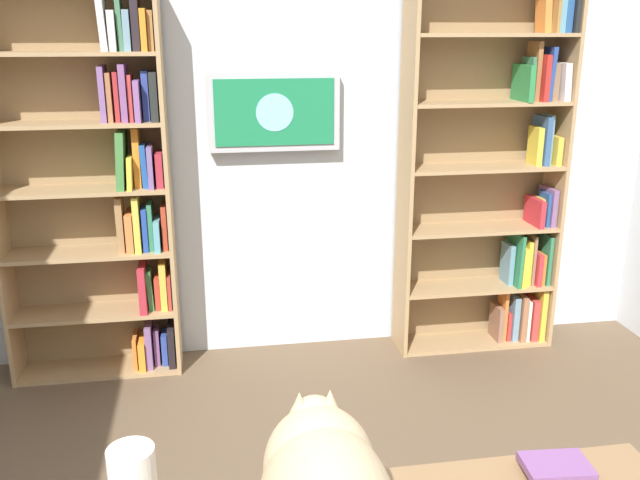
{
  "coord_description": "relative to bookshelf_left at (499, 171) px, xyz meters",
  "views": [
    {
      "loc": [
        0.45,
        1.65,
        1.87
      ],
      "look_at": [
        0.0,
        -1.05,
        1.03
      ],
      "focal_mm": 38.4,
      "sensor_mm": 36.0,
      "label": 1
    }
  ],
  "objects": [
    {
      "name": "wall_back",
      "position": [
        1.22,
        -0.17,
        0.27
      ],
      "size": [
        4.52,
        0.06,
        2.7
      ],
      "primitive_type": "cube",
      "color": "silver",
      "rests_on": "ground"
    },
    {
      "name": "wall_mounted_tv",
      "position": [
        1.3,
        -0.08,
        0.36
      ],
      "size": [
        0.73,
        0.07,
        0.43
      ],
      "color": "#B7B7BC"
    },
    {
      "name": "bookshelf_right",
      "position": [
        2.23,
        0.0,
        -0.01
      ],
      "size": [
        0.91,
        0.28,
        2.11
      ],
      "color": "tan",
      "rests_on": "ground"
    },
    {
      "name": "bookshelf_left",
      "position": [
        0.0,
        0.0,
        0.0
      ],
      "size": [
        0.94,
        0.28,
        2.22
      ],
      "color": "tan",
      "rests_on": "ground"
    },
    {
      "name": "desk_book_stack",
      "position": [
        0.8,
        2.28,
        -0.32
      ],
      "size": [
        0.18,
        0.14,
        0.04
      ],
      "color": "gold",
      "rests_on": "desk"
    }
  ]
}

